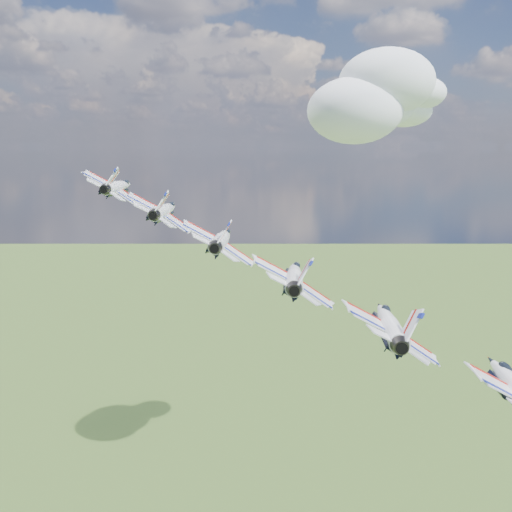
# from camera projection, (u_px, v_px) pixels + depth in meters

# --- Properties ---
(cloud_far) EXTENTS (64.69, 50.82, 25.41)m
(cloud_far) POSITION_uv_depth(u_px,v_px,m) (382.00, 97.00, 220.30)
(cloud_far) COLOR white
(jet_0) EXTENTS (10.23, 13.94, 8.39)m
(jet_0) POSITION_uv_depth(u_px,v_px,m) (119.00, 186.00, 85.04)
(jet_0) COLOR white
(jet_1) EXTENTS (10.23, 13.94, 8.39)m
(jet_1) POSITION_uv_depth(u_px,v_px,m) (165.00, 210.00, 77.02)
(jet_1) COLOR white
(jet_2) EXTENTS (10.23, 13.94, 8.39)m
(jet_2) POSITION_uv_depth(u_px,v_px,m) (222.00, 239.00, 69.00)
(jet_2) COLOR white
(jet_3) EXTENTS (10.23, 13.94, 8.39)m
(jet_3) POSITION_uv_depth(u_px,v_px,m) (294.00, 275.00, 60.98)
(jet_3) COLOR white
(jet_4) EXTENTS (10.23, 13.94, 8.39)m
(jet_4) POSITION_uv_depth(u_px,v_px,m) (388.00, 323.00, 52.96)
(jet_4) COLOR white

